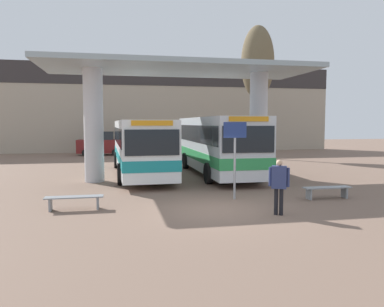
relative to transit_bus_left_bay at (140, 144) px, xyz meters
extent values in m
plane|color=#755B4C|center=(1.93, -9.55, -1.73)|extent=(100.00, 100.00, 0.00)
cube|color=tan|center=(1.93, 17.22, 2.73)|extent=(40.00, 0.50, 8.92)
cube|color=#332D2D|center=(1.93, 17.22, 6.12)|extent=(40.00, 0.58, 2.14)
cylinder|color=silver|center=(-2.42, -2.39, 1.09)|extent=(0.96, 0.96, 5.63)
cylinder|color=silver|center=(6.28, -2.39, 1.09)|extent=(0.96, 0.96, 5.63)
cube|color=#93A3A8|center=(1.93, -2.39, 4.02)|extent=(13.70, 5.45, 0.24)
cube|color=white|center=(0.00, 0.01, -0.02)|extent=(2.81, 12.00, 2.74)
cube|color=black|center=(0.00, 0.01, 0.50)|extent=(2.84, 11.52, 0.88)
cube|color=teal|center=(0.00, 0.01, -0.64)|extent=(2.85, 12.04, 0.49)
cube|color=black|center=(0.16, -5.99, 0.39)|extent=(2.30, 0.12, 1.10)
cube|color=orange|center=(0.16, -5.99, 1.21)|extent=(1.75, 0.10, 0.22)
cylinder|color=black|center=(-1.15, -3.72, -1.21)|extent=(0.31, 1.04, 1.04)
cylinder|color=black|center=(1.35, -3.66, -1.21)|extent=(0.31, 1.04, 1.04)
cylinder|color=black|center=(-1.34, 3.26, -1.21)|extent=(0.31, 1.04, 1.04)
cylinder|color=black|center=(1.17, 3.32, -1.21)|extent=(0.31, 1.04, 1.04)
cube|color=silver|center=(4.31, -0.98, 0.07)|extent=(2.61, 10.59, 2.92)
cube|color=black|center=(4.31, -0.98, 0.62)|extent=(2.64, 10.17, 0.93)
cube|color=#2D934C|center=(4.31, -0.98, -0.59)|extent=(2.65, 10.63, 0.53)
cube|color=black|center=(4.29, -6.30, 0.50)|extent=(2.36, 0.07, 1.17)
cube|color=orange|center=(4.29, -6.30, 1.39)|extent=(1.80, 0.06, 0.22)
cylinder|color=black|center=(3.02, -4.25, -1.21)|extent=(0.28, 1.03, 1.03)
cylinder|color=black|center=(5.58, -4.26, -1.21)|extent=(0.28, 1.03, 1.03)
cylinder|color=black|center=(3.04, 1.94, -1.21)|extent=(0.28, 1.03, 1.03)
cylinder|color=black|center=(5.61, 1.93, -1.21)|extent=(0.28, 1.03, 1.03)
cube|color=gray|center=(6.66, -8.64, -1.29)|extent=(1.91, 0.44, 0.04)
cube|color=gray|center=(5.90, -8.64, -1.52)|extent=(0.07, 0.37, 0.42)
cube|color=gray|center=(7.43, -8.64, -1.52)|extent=(0.07, 0.37, 0.42)
cube|color=gray|center=(-2.76, -8.64, -1.29)|extent=(1.93, 0.44, 0.04)
cube|color=gray|center=(-3.53, -8.64, -1.52)|extent=(0.07, 0.37, 0.42)
cube|color=gray|center=(-1.98, -8.64, -1.52)|extent=(0.07, 0.37, 0.42)
cylinder|color=gray|center=(3.12, -7.99, -0.54)|extent=(0.09, 0.09, 2.37)
cube|color=navy|center=(3.12, -7.99, 0.94)|extent=(0.90, 0.06, 0.60)
cylinder|color=black|center=(3.64, -10.65, -1.30)|extent=(0.17, 0.17, 0.86)
cylinder|color=black|center=(3.79, -10.73, -1.30)|extent=(0.17, 0.17, 0.86)
cube|color=navy|center=(3.72, -10.69, -0.51)|extent=(0.53, 0.44, 0.72)
sphere|color=tan|center=(3.72, -10.69, -0.05)|extent=(0.20, 0.20, 0.20)
cylinder|color=navy|center=(3.47, -10.56, -0.50)|extent=(0.13, 0.13, 0.61)
cylinder|color=navy|center=(3.96, -10.82, -0.50)|extent=(0.13, 0.13, 0.61)
cylinder|color=brown|center=(10.32, 8.23, 1.45)|extent=(0.34, 0.34, 6.35)
ellipsoid|color=brown|center=(10.32, 8.23, 6.28)|extent=(2.74, 2.74, 6.02)
cube|color=maroon|center=(-2.69, 13.74, -0.91)|extent=(4.32, 1.94, 1.22)
cube|color=#1E2328|center=(-2.69, 13.74, 0.08)|extent=(2.41, 1.70, 0.75)
cylinder|color=black|center=(-1.34, 14.53, -1.42)|extent=(0.62, 0.25, 0.61)
cylinder|color=black|center=(-1.43, 12.81, -1.42)|extent=(0.62, 0.25, 0.61)
cylinder|color=black|center=(-3.96, 14.67, -1.42)|extent=(0.62, 0.25, 0.61)
cylinder|color=black|center=(-4.05, 12.95, -1.42)|extent=(0.62, 0.25, 0.61)
camera|label=1|loc=(-1.34, -21.66, 1.19)|focal=35.00mm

